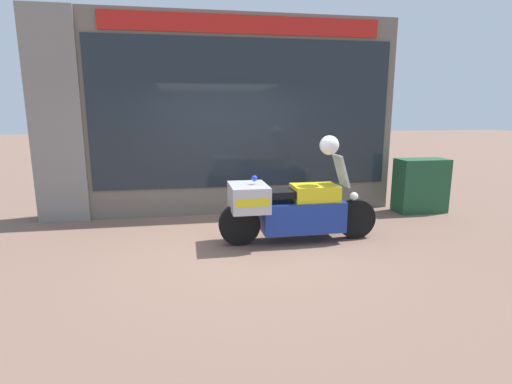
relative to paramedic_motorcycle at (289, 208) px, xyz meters
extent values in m
plane|color=#7A5B4C|center=(-0.81, 0.03, -0.54)|extent=(60.00, 60.00, 0.00)
cube|color=#6B6056|center=(-0.81, 2.03, 1.33)|extent=(6.77, 0.40, 3.74)
cube|color=gray|center=(-3.75, 2.05, 1.33)|extent=(0.89, 0.55, 3.74)
cube|color=#1E262D|center=(-0.40, 1.81, 1.38)|extent=(5.65, 0.02, 2.74)
cube|color=red|center=(-0.40, 1.81, 2.97)|extent=(5.09, 0.03, 0.32)
cube|color=slate|center=(-0.44, 2.04, -0.26)|extent=(5.43, 0.30, 0.55)
cube|color=silver|center=(-0.44, 2.18, 0.74)|extent=(5.43, 0.02, 1.51)
cube|color=beige|center=(-0.44, 2.04, 1.49)|extent=(5.43, 0.30, 0.03)
cube|color=#C68E19|center=(-2.50, 2.04, 1.53)|extent=(0.18, 0.04, 0.05)
cube|color=#195623|center=(-1.47, 2.04, 1.53)|extent=(0.18, 0.04, 0.05)
cube|color=black|center=(-0.44, 2.04, 1.53)|extent=(0.18, 0.04, 0.05)
cube|color=navy|center=(0.59, 2.04, 1.53)|extent=(0.18, 0.04, 0.05)
cube|color=#B7B2A8|center=(1.62, 2.04, 1.53)|extent=(0.18, 0.04, 0.05)
cube|color=orange|center=(-2.36, 1.97, 0.15)|extent=(0.19, 0.03, 0.27)
cube|color=white|center=(-1.08, 1.97, 0.15)|extent=(0.19, 0.03, 0.27)
cube|color=#2866B7|center=(0.20, 1.97, 0.15)|extent=(0.19, 0.03, 0.27)
cube|color=red|center=(1.48, 1.97, 0.15)|extent=(0.19, 0.02, 0.27)
cylinder|color=black|center=(1.09, 0.01, -0.23)|extent=(0.62, 0.14, 0.62)
cylinder|color=black|center=(-0.76, -0.01, -0.23)|extent=(0.62, 0.14, 0.62)
cube|color=navy|center=(0.21, 0.00, -0.13)|extent=(1.26, 0.54, 0.47)
cube|color=yellow|center=(0.40, 0.00, 0.21)|extent=(0.69, 0.48, 0.27)
cube|color=black|center=(-0.08, 0.00, 0.23)|extent=(0.74, 0.40, 0.10)
cube|color=#B7B7BC|center=(-0.63, 0.00, 0.19)|extent=(0.56, 0.75, 0.38)
cube|color=yellow|center=(-0.63, 0.00, 0.19)|extent=(0.50, 0.76, 0.11)
cube|color=#B2BCC6|center=(0.82, 0.01, 0.55)|extent=(0.18, 0.37, 0.49)
sphere|color=white|center=(1.05, 0.01, 0.13)|extent=(0.14, 0.14, 0.14)
sphere|color=blue|center=(-0.53, 0.00, 0.47)|extent=(0.09, 0.09, 0.09)
cube|color=#1E4C2D|center=(3.05, 1.37, -0.01)|extent=(0.98, 0.50, 1.06)
sphere|color=white|center=(0.61, 0.00, 0.94)|extent=(0.29, 0.29, 0.29)
camera|label=1|loc=(-1.51, -5.73, 1.47)|focal=28.00mm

